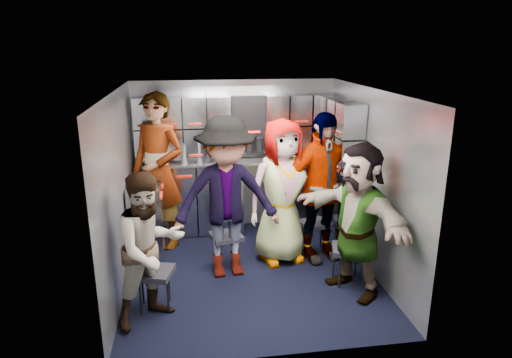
{
  "coord_description": "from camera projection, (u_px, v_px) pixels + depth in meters",
  "views": [
    {
      "loc": [
        -0.65,
        -4.75,
        2.6
      ],
      "look_at": [
        0.12,
        0.35,
        1.03
      ],
      "focal_mm": 32.0,
      "sensor_mm": 36.0,
      "label": 1
    }
  ],
  "objects": [
    {
      "name": "red_latch_strip",
      "position": [
        239.0,
        175.0,
        6.12
      ],
      "size": [
        2.6,
        0.02,
        0.03
      ],
      "primitive_type": "cube",
      "color": "#A3170D",
      "rests_on": "cart_bank_back"
    },
    {
      "name": "attendant_arc_a",
      "position": [
        150.0,
        249.0,
        4.25
      ],
      "size": [
        0.92,
        0.88,
        1.49
      ],
      "primitive_type": "imported",
      "rotation": [
        0.0,
        0.0,
        0.61
      ],
      "color": "black",
      "rests_on": "ground"
    },
    {
      "name": "wall_left",
      "position": [
        120.0,
        193.0,
        4.84
      ],
      "size": [
        0.04,
        3.0,
        2.1
      ],
      "primitive_type": "cube",
      "color": "gray",
      "rests_on": "ground"
    },
    {
      "name": "bottle_mid",
      "position": [
        184.0,
        154.0,
        6.08
      ],
      "size": [
        0.07,
        0.07,
        0.25
      ],
      "primitive_type": "cylinder",
      "color": "white",
      "rests_on": "counter"
    },
    {
      "name": "cart_bank_left",
      "position": [
        147.0,
        221.0,
        5.56
      ],
      "size": [
        0.38,
        0.76,
        0.99
      ],
      "primitive_type": "cube",
      "color": "#90949F",
      "rests_on": "ground"
    },
    {
      "name": "attendant_arc_e",
      "position": [
        357.0,
        219.0,
        4.73
      ],
      "size": [
        1.1,
        1.59,
        1.65
      ],
      "primitive_type": "imported",
      "rotation": [
        0.0,
        0.0,
        -1.12
      ],
      "color": "black",
      "rests_on": "ground"
    },
    {
      "name": "jump_seat_mid_left",
      "position": [
        226.0,
        238.0,
        5.4
      ],
      "size": [
        0.41,
        0.4,
        0.41
      ],
      "rotation": [
        0.0,
        0.0,
        0.23
      ],
      "color": "black",
      "rests_on": "ground"
    },
    {
      "name": "coffee_niche",
      "position": [
        249.0,
        127.0,
        6.28
      ],
      "size": [
        0.46,
        0.16,
        0.84
      ],
      "primitive_type": null,
      "color": "black",
      "rests_on": "wall_back"
    },
    {
      "name": "attendant_arc_c",
      "position": [
        282.0,
        192.0,
        5.43
      ],
      "size": [
        0.95,
        0.72,
        1.76
      ],
      "primitive_type": "imported",
      "rotation": [
        0.0,
        0.0,
        0.2
      ],
      "color": "black",
      "rests_on": "ground"
    },
    {
      "name": "cup_right",
      "position": [
        326.0,
        155.0,
        6.38
      ],
      "size": [
        0.09,
        0.09,
        0.09
      ],
      "primitive_type": "cylinder",
      "color": "beige",
      "rests_on": "counter"
    },
    {
      "name": "attendant_arc_b",
      "position": [
        227.0,
        198.0,
        5.07
      ],
      "size": [
        1.24,
        0.78,
        1.84
      ],
      "primitive_type": "imported",
      "rotation": [
        0.0,
        0.0,
        0.09
      ],
      "color": "black",
      "rests_on": "ground"
    },
    {
      "name": "right_cabinet",
      "position": [
        339.0,
        209.0,
        5.95
      ],
      "size": [
        0.28,
        1.2,
        1.0
      ],
      "primitive_type": "cube",
      "color": "#90949F",
      "rests_on": "ground"
    },
    {
      "name": "wall_right",
      "position": [
        370.0,
        182.0,
        5.24
      ],
      "size": [
        0.04,
        3.0,
        2.1
      ],
      "primitive_type": "cube",
      "color": "gray",
      "rests_on": "ground"
    },
    {
      "name": "jump_seat_near_right",
      "position": [
        349.0,
        251.0,
        5.03
      ],
      "size": [
        0.43,
        0.42,
        0.43
      ],
      "rotation": [
        0.0,
        0.0,
        -0.25
      ],
      "color": "black",
      "rests_on": "ground"
    },
    {
      "name": "cart_bank_back",
      "position": [
        238.0,
        197.0,
        6.42
      ],
      "size": [
        2.68,
        0.38,
        0.99
      ],
      "primitive_type": "cube",
      "color": "#90949F",
      "rests_on": "ground"
    },
    {
      "name": "jump_seat_center",
      "position": [
        279.0,
        222.0,
        5.74
      ],
      "size": [
        0.5,
        0.49,
        0.47
      ],
      "rotation": [
        0.0,
        0.0,
        -0.35
      ],
      "color": "black",
      "rests_on": "ground"
    },
    {
      "name": "bottle_left",
      "position": [
        199.0,
        153.0,
        6.11
      ],
      "size": [
        0.07,
        0.07,
        0.27
      ],
      "primitive_type": "cylinder",
      "color": "white",
      "rests_on": "counter"
    },
    {
      "name": "attendant_standing",
      "position": [
        158.0,
        172.0,
        5.8
      ],
      "size": [
        0.88,
        0.79,
        2.01
      ],
      "primitive_type": "imported",
      "rotation": [
        0.0,
        0.0,
        -0.55
      ],
      "color": "black",
      "rests_on": "ground"
    },
    {
      "name": "jump_seat_mid_right",
      "position": [
        314.0,
        225.0,
        5.79
      ],
      "size": [
        0.41,
        0.39,
        0.4
      ],
      "rotation": [
        0.0,
        0.0,
        0.24
      ],
      "color": "black",
      "rests_on": "ground"
    },
    {
      "name": "attendant_arc_d",
      "position": [
        320.0,
        188.0,
        5.46
      ],
      "size": [
        1.15,
        0.73,
        1.83
      ],
      "primitive_type": "imported",
      "rotation": [
        0.0,
        0.0,
        0.29
      ],
      "color": "black",
      "rests_on": "ground"
    },
    {
      "name": "ceiling",
      "position": [
        250.0,
        91.0,
        4.74
      ],
      "size": [
        2.8,
        3.0,
        0.02
      ],
      "primitive_type": "cube",
      "color": "silver",
      "rests_on": "wall_back"
    },
    {
      "name": "jump_seat_near_left",
      "position": [
        154.0,
        275.0,
        4.52
      ],
      "size": [
        0.44,
        0.42,
        0.43
      ],
      "rotation": [
        0.0,
        0.0,
        -0.26
      ],
      "color": "black",
      "rests_on": "ground"
    },
    {
      "name": "counter",
      "position": [
        237.0,
        161.0,
        6.27
      ],
      "size": [
        2.68,
        0.42,
        0.03
      ],
      "primitive_type": "cube",
      "color": "#BBBDC2",
      "rests_on": "cart_bank_back"
    },
    {
      "name": "wall_back",
      "position": [
        236.0,
        155.0,
        6.46
      ],
      "size": [
        2.8,
        0.04,
        2.1
      ],
      "primitive_type": "cube",
      "color": "gray",
      "rests_on": "ground"
    },
    {
      "name": "locker_bank_right",
      "position": [
        340.0,
        133.0,
        5.75
      ],
      "size": [
        0.28,
        1.0,
        0.82
      ],
      "primitive_type": "cube",
      "color": "#90949F",
      "rests_on": "wall_right"
    },
    {
      "name": "bottle_right",
      "position": [
        271.0,
        150.0,
        6.25
      ],
      "size": [
        0.06,
        0.06,
        0.27
      ],
      "primitive_type": "cylinder",
      "color": "white",
      "rests_on": "counter"
    },
    {
      "name": "locker_bank_back",
      "position": [
        236.0,
        126.0,
        6.19
      ],
      "size": [
        2.68,
        0.28,
        0.82
      ],
      "primitive_type": "cube",
      "color": "#90949F",
      "rests_on": "wall_back"
    },
    {
      "name": "cup_left",
      "position": [
        151.0,
        161.0,
        6.03
      ],
      "size": [
        0.08,
        0.08,
        0.1
      ],
      "primitive_type": "cylinder",
      "color": "beige",
      "rests_on": "counter"
    },
    {
      "name": "floor",
      "position": [
        250.0,
        272.0,
        5.34
      ],
      "size": [
        3.0,
        3.0,
        0.0
      ],
      "primitive_type": "plane",
      "color": "black",
      "rests_on": "ground"
    }
  ]
}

